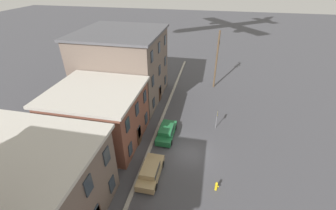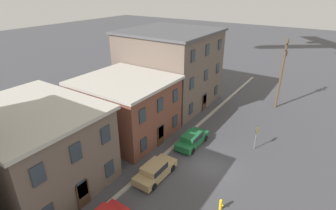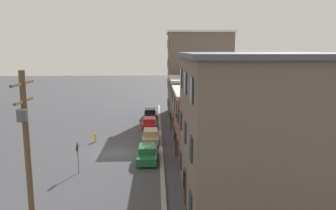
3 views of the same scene
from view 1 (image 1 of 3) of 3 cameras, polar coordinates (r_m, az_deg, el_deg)
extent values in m
plane|color=#424247|center=(25.45, 5.54, -12.11)|extent=(200.00, 200.00, 0.00)
cube|color=#9E998E|center=(26.04, -4.49, -10.62)|extent=(56.00, 0.36, 0.16)
cube|color=#66564C|center=(20.96, -32.10, -17.41)|extent=(8.52, 10.60, 6.56)
cube|color=#B7B2A8|center=(18.81, -35.04, -10.23)|extent=(9.02, 11.10, 0.30)
cube|color=#2D3842|center=(16.98, -19.54, -18.68)|extent=(0.90, 0.10, 1.40)
cube|color=#2D3842|center=(20.96, -14.01, -18.91)|extent=(0.90, 0.10, 1.40)
cube|color=#2D3842|center=(18.61, -15.32, -12.38)|extent=(0.90, 0.10, 1.40)
cube|color=brown|center=(26.68, -17.04, -2.74)|extent=(8.55, 9.11, 6.21)
cube|color=#B7B2A8|center=(25.08, -18.18, 3.44)|extent=(9.05, 9.61, 0.30)
cube|color=#2D3842|center=(23.86, -9.52, -10.97)|extent=(0.90, 0.10, 1.40)
cube|color=#2D3842|center=(21.91, -10.22, -4.95)|extent=(0.90, 0.10, 1.40)
cube|color=#2D3842|center=(25.88, -7.36, -6.85)|extent=(0.90, 0.10, 1.40)
cube|color=#2D3842|center=(24.10, -7.85, -1.04)|extent=(0.90, 0.10, 1.40)
cube|color=#2D3842|center=(28.05, -5.56, -3.34)|extent=(0.90, 0.10, 1.40)
cube|color=#2D3842|center=(26.41, -5.90, 2.20)|extent=(0.90, 0.10, 1.40)
cube|color=#472D1E|center=(26.16, -7.29, -7.63)|extent=(1.10, 0.10, 2.20)
cube|color=#66564C|center=(34.43, -11.34, 9.43)|extent=(11.29, 11.08, 9.89)
cube|color=#4C4C51|center=(32.92, -12.29, 17.67)|extent=(11.79, 11.58, 0.30)
cube|color=#2D3842|center=(30.96, -3.64, 0.59)|extent=(0.90, 0.10, 1.40)
cube|color=#2D3842|center=(29.41, -3.85, 6.11)|extent=(0.90, 0.10, 1.40)
cube|color=#2D3842|center=(28.17, -4.09, 12.19)|extent=(0.90, 0.10, 1.40)
cube|color=#2D3842|center=(34.14, -2.01, 3.76)|extent=(0.90, 0.10, 1.40)
cube|color=#2D3842|center=(32.74, -2.12, 8.87)|extent=(0.90, 0.10, 1.40)
cube|color=#2D3842|center=(31.63, -2.24, 14.40)|extent=(0.90, 0.10, 1.40)
cube|color=#2D3842|center=(37.42, -0.67, 6.37)|extent=(0.90, 0.10, 1.40)
cube|color=#2D3842|center=(36.15, -0.70, 11.11)|extent=(0.90, 0.10, 1.40)
cube|color=#2D3842|center=(35.15, -0.73, 16.16)|extent=(0.90, 0.10, 1.40)
cube|color=#472D1E|center=(34.39, -2.00, 2.95)|extent=(1.10, 0.10, 2.20)
cube|color=tan|center=(22.81, -4.42, -16.65)|extent=(4.40, 1.80, 0.70)
cube|color=tan|center=(22.22, -4.63, -15.94)|extent=(2.20, 1.51, 0.55)
cube|color=#1E232D|center=(22.22, -4.63, -15.94)|extent=(2.02, 1.58, 0.48)
cylinder|color=black|center=(24.09, -5.46, -14.12)|extent=(0.66, 0.22, 0.66)
cylinder|color=black|center=(23.75, -1.39, -14.78)|extent=(0.66, 0.22, 0.66)
cylinder|color=black|center=(22.27, -7.69, -19.29)|extent=(0.66, 0.22, 0.66)
cylinder|color=black|center=(21.90, -3.20, -20.12)|extent=(0.66, 0.22, 0.66)
cube|color=#1E6638|center=(27.24, -0.39, -7.04)|extent=(4.40, 1.80, 0.70)
cube|color=#1E6638|center=(26.71, -0.48, -6.25)|extent=(2.20, 1.51, 0.55)
cube|color=#1E232D|center=(26.71, -0.48, -6.25)|extent=(2.02, 1.58, 0.48)
cylinder|color=black|center=(28.64, -1.45, -5.37)|extent=(0.66, 0.22, 0.66)
cylinder|color=black|center=(28.37, 1.92, -5.79)|extent=(0.66, 0.22, 0.66)
cylinder|color=black|center=(26.44, -2.87, -9.05)|extent=(0.66, 0.22, 0.66)
cylinder|color=black|center=(26.15, 0.79, -9.55)|extent=(0.66, 0.22, 0.66)
cylinder|color=slate|center=(28.72, 12.19, -3.75)|extent=(0.08, 0.08, 2.54)
cube|color=yellow|center=(28.19, 12.47, -2.16)|extent=(0.88, 0.03, 0.88)
cube|color=black|center=(28.19, 12.45, -2.16)|extent=(0.95, 0.02, 0.95)
cylinder|color=brown|center=(37.82, 12.22, 11.01)|extent=(0.28, 0.28, 9.48)
cube|color=brown|center=(36.64, 12.97, 17.08)|extent=(2.40, 0.12, 0.12)
cube|color=brown|center=(36.83, 12.82, 15.88)|extent=(2.00, 0.12, 0.12)
cylinder|color=#515156|center=(37.32, 12.71, 15.13)|extent=(0.44, 0.44, 0.55)
cylinder|color=yellow|center=(22.27, 12.15, -19.61)|extent=(0.24, 0.24, 0.80)
sphere|color=yellow|center=(21.92, 12.28, -18.87)|extent=(0.22, 0.22, 0.22)
cylinder|color=yellow|center=(22.24, 12.60, -19.57)|extent=(0.10, 0.12, 0.10)
camera|label=2|loc=(6.70, 93.37, -21.85)|focal=28.00mm
camera|label=3|loc=(51.32, 6.07, 23.30)|focal=35.00mm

